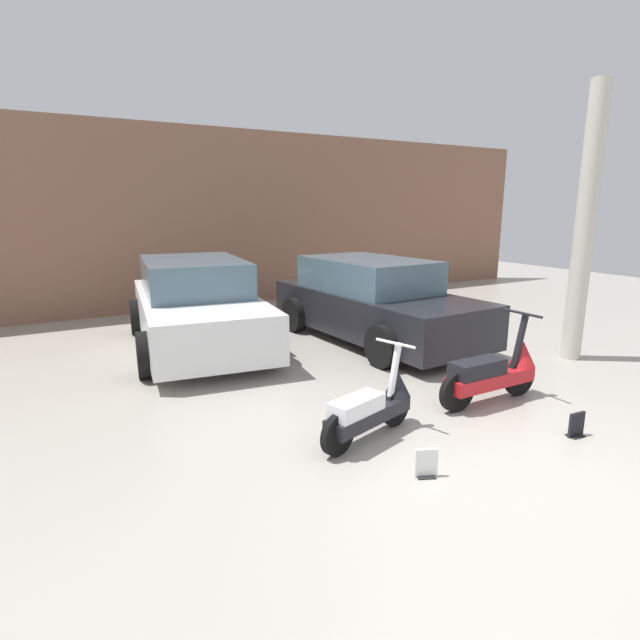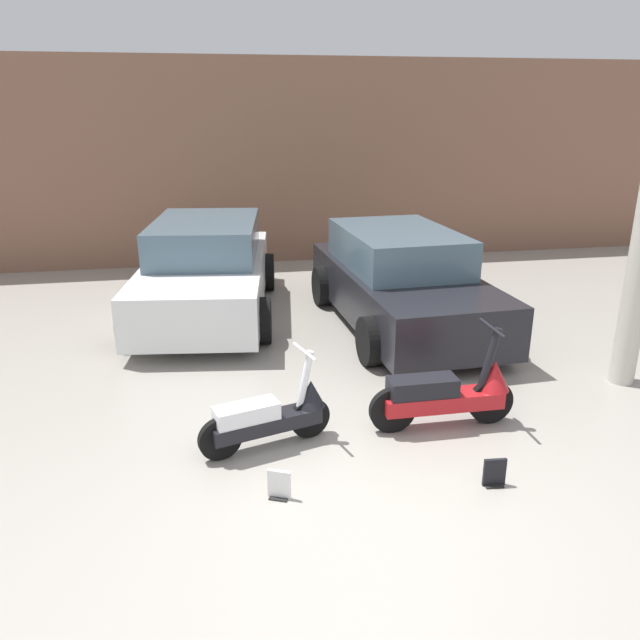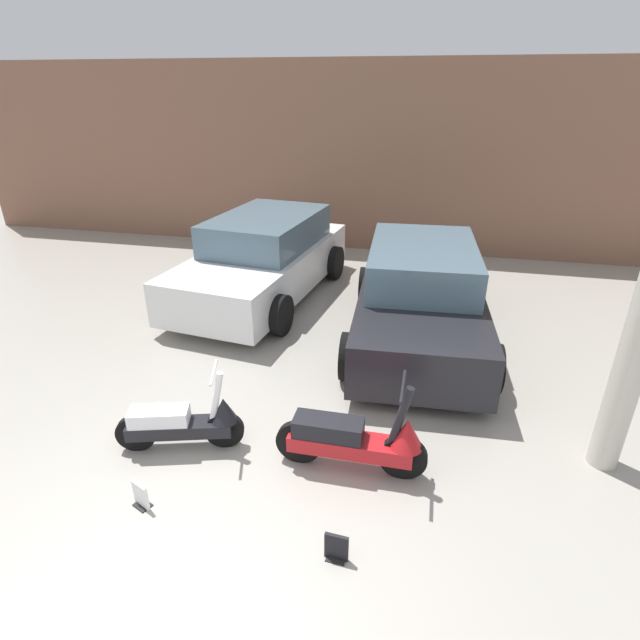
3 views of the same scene
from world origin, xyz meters
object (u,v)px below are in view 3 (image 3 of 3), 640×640
(scooter_front_left, at_px, (185,422))
(car_rear_center, at_px, (420,296))
(car_rear_left, at_px, (264,259))
(scooter_front_right, at_px, (357,439))
(placard_near_left_scooter, at_px, (141,496))
(placard_near_right_scooter, at_px, (336,548))

(scooter_front_left, distance_m, car_rear_center, 3.94)
(car_rear_left, bearing_deg, scooter_front_right, 36.59)
(scooter_front_right, bearing_deg, placard_near_left_scooter, -153.63)
(scooter_front_left, relative_size, placard_near_left_scooter, 5.06)
(scooter_front_right, distance_m, car_rear_center, 3.18)
(placard_near_left_scooter, bearing_deg, car_rear_center, 60.14)
(car_rear_left, relative_size, placard_near_left_scooter, 17.19)
(scooter_front_right, bearing_deg, placard_near_right_scooter, -89.66)
(car_rear_center, bearing_deg, car_rear_left, -114.56)
(scooter_front_right, height_order, car_rear_center, car_rear_center)
(scooter_front_left, xyz_separation_m, placard_near_right_scooter, (1.83, -1.03, -0.22))
(scooter_front_left, bearing_deg, placard_near_right_scooter, -45.57)
(scooter_front_left, distance_m, car_rear_left, 4.36)
(scooter_front_right, xyz_separation_m, car_rear_center, (0.46, 3.13, 0.30))
(scooter_front_right, bearing_deg, car_rear_center, 81.72)
(scooter_front_left, height_order, placard_near_left_scooter, scooter_front_left)
(placard_near_left_scooter, bearing_deg, scooter_front_right, 26.28)
(car_rear_left, bearing_deg, scooter_front_left, 14.64)
(placard_near_right_scooter, bearing_deg, scooter_front_right, 90.25)
(placard_near_right_scooter, bearing_deg, car_rear_center, 83.83)
(placard_near_left_scooter, relative_size, placard_near_right_scooter, 1.00)
(scooter_front_left, relative_size, car_rear_left, 0.29)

